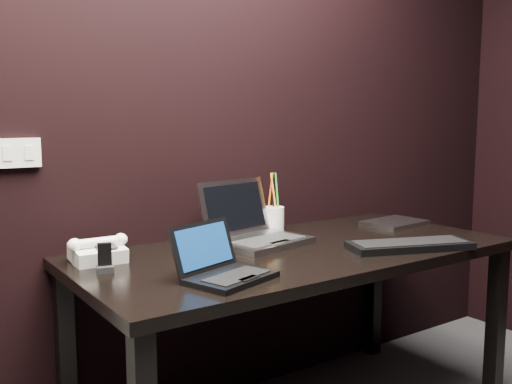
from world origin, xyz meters
TOP-DOWN VIEW (x-y plane):
  - wall_back at (0.00, 1.80)m, footprint 4.00×0.00m
  - wall_switch at (-0.62, 1.79)m, footprint 0.15×0.02m
  - desk at (0.30, 1.40)m, footprint 1.70×0.80m
  - netbook at (-0.16, 1.20)m, footprint 0.32×0.30m
  - silver_laptop at (0.21, 1.56)m, footprint 0.41×0.39m
  - ext_keyboard at (0.64, 1.14)m, footprint 0.50×0.32m
  - closed_laptop at (0.98, 1.52)m, footprint 0.30×0.23m
  - desk_phone at (-0.41, 1.63)m, footprint 0.21×0.16m
  - mobile_phone at (-0.43, 1.49)m, footprint 0.06×0.06m
  - pen_cup at (0.41, 1.70)m, footprint 0.11×0.11m

SIDE VIEW (x-z plane):
  - desk at x=0.30m, z-range 0.29..1.03m
  - closed_laptop at x=0.98m, z-range 0.74..0.76m
  - ext_keyboard at x=0.64m, z-range 0.74..0.77m
  - netbook at x=-0.16m, z-range 0.69..0.86m
  - mobile_phone at x=-0.43m, z-range 0.73..0.82m
  - desk_phone at x=-0.41m, z-range 0.73..0.83m
  - silver_laptop at x=0.21m, z-range 0.66..0.91m
  - pen_cup at x=0.41m, z-range 0.67..0.93m
  - wall_switch at x=-0.62m, z-range 1.07..1.17m
  - wall_back at x=0.00m, z-range -0.70..3.30m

